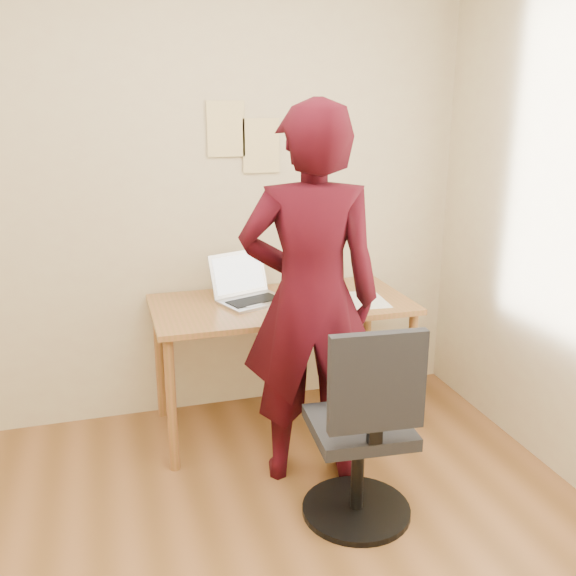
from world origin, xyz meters
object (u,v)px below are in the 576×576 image
object	(u,v)px
laptop	(248,291)
person	(311,300)
phone	(321,310)
desk	(281,317)
office_chair	(363,440)

from	to	relation	value
laptop	person	world-z (taller)	person
laptop	phone	xyz separation A→B (m)	(0.32, -0.29, -0.05)
desk	phone	bearing A→B (deg)	-53.81
office_chair	person	distance (m)	0.68
office_chair	person	xyz separation A→B (m)	(-0.10, 0.44, 0.50)
desk	phone	size ratio (longest dim) A/B	9.93
office_chair	phone	bearing A→B (deg)	89.71
desk	phone	world-z (taller)	phone
phone	office_chair	size ratio (longest dim) A/B	0.15
desk	person	xyz separation A→B (m)	(-0.00, -0.51, 0.26)
phone	person	size ratio (longest dim) A/B	0.08
phone	person	distance (m)	0.38
desk	laptop	size ratio (longest dim) A/B	3.22
phone	desk	bearing A→B (deg)	132.32
laptop	office_chair	size ratio (longest dim) A/B	0.46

